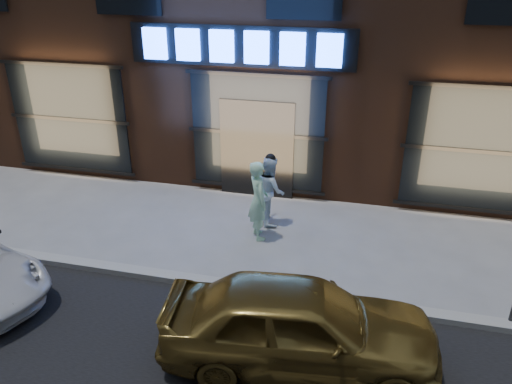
% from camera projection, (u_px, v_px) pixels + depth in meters
% --- Properties ---
extents(ground, '(90.00, 90.00, 0.00)m').
position_uv_depth(ground, '(207.00, 285.00, 9.09)').
color(ground, slate).
rests_on(ground, ground).
extents(curb, '(60.00, 0.25, 0.12)m').
position_uv_depth(curb, '(207.00, 282.00, 9.06)').
color(curb, gray).
rests_on(curb, ground).
extents(man_bowtie, '(0.66, 0.75, 1.72)m').
position_uv_depth(man_bowtie, '(258.00, 200.00, 10.29)').
color(man_bowtie, '#BCF8DC').
rests_on(man_bowtie, ground).
extents(man_cap, '(0.87, 0.94, 1.56)m').
position_uv_depth(man_cap, '(270.00, 190.00, 10.94)').
color(man_cap, white).
rests_on(man_cap, ground).
extents(gold_sedan, '(4.13, 2.06, 1.35)m').
position_uv_depth(gold_sedan, '(299.00, 324.00, 7.12)').
color(gold_sedan, olive).
rests_on(gold_sedan, ground).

